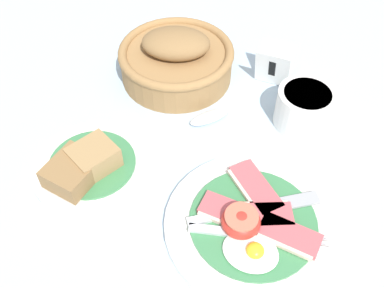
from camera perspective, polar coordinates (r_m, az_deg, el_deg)
name	(u,v)px	position (r m, az deg, el deg)	size (l,w,h in m)	color
ground_plane	(195,199)	(0.64, 0.34, -7.03)	(3.00, 3.00, 0.00)	#A3BCD1
breakfast_plate	(252,224)	(0.61, 7.68, -10.01)	(0.24, 0.24, 0.04)	silver
bread_plate	(89,166)	(0.67, -12.92, -2.72)	(0.18, 0.18, 0.05)	silver
sugar_cup	(304,107)	(0.74, 14.07, 4.56)	(0.09, 0.09, 0.06)	white
bread_basket	(176,59)	(0.80, -2.00, 10.73)	(0.20, 0.20, 0.09)	olive
number_card	(274,66)	(0.80, 10.37, 9.77)	(0.06, 0.05, 0.07)	white
teaspoon_by_saucer	(195,123)	(0.73, 0.33, 2.70)	(0.14, 0.16, 0.01)	silver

